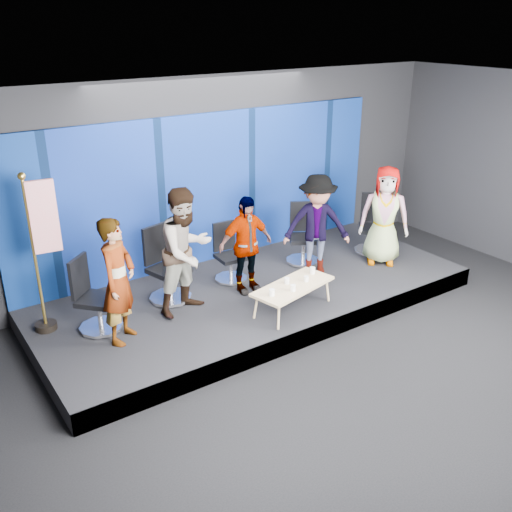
# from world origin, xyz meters

# --- Properties ---
(ground) EXTENTS (10.00, 10.00, 0.00)m
(ground) POSITION_xyz_m (0.00, 0.00, 0.00)
(ground) COLOR black
(ground) RESTS_ON ground
(room_walls) EXTENTS (10.02, 8.02, 3.51)m
(room_walls) POSITION_xyz_m (0.00, 0.00, 2.43)
(room_walls) COLOR black
(room_walls) RESTS_ON ground
(riser) EXTENTS (7.00, 3.00, 0.30)m
(riser) POSITION_xyz_m (0.00, 2.50, 0.15)
(riser) COLOR black
(riser) RESTS_ON ground
(backdrop) EXTENTS (7.00, 0.08, 2.60)m
(backdrop) POSITION_xyz_m (0.00, 3.95, 1.60)
(backdrop) COLOR navy
(backdrop) RESTS_ON riser
(chair_a) EXTENTS (0.86, 0.86, 1.08)m
(chair_a) POSITION_xyz_m (-2.58, 2.67, 0.65)
(chair_a) COLOR silver
(chair_a) RESTS_ON riser
(panelist_a) EXTENTS (0.75, 0.74, 1.74)m
(panelist_a) POSITION_xyz_m (-2.37, 2.21, 1.17)
(panelist_a) COLOR black
(panelist_a) RESTS_ON riser
(chair_b) EXTENTS (0.81, 0.81, 1.17)m
(chair_b) POSITION_xyz_m (-1.34, 2.95, 0.68)
(chair_b) COLOR silver
(chair_b) RESTS_ON riser
(panelist_b) EXTENTS (1.07, 0.93, 1.89)m
(panelist_b) POSITION_xyz_m (-1.24, 2.45, 1.25)
(panelist_b) COLOR black
(panelist_b) RESTS_ON riser
(chair_c) EXTENTS (0.57, 0.57, 0.97)m
(chair_c) POSITION_xyz_m (-0.17, 3.02, 0.62)
(chair_c) COLOR silver
(chair_c) RESTS_ON riser
(panelist_c) EXTENTS (0.94, 0.43, 1.57)m
(panelist_c) POSITION_xyz_m (-0.17, 2.52, 1.08)
(panelist_c) COLOR black
(panelist_c) RESTS_ON riser
(chair_d) EXTENTS (0.82, 0.82, 1.06)m
(chair_d) POSITION_xyz_m (1.30, 2.92, 0.65)
(chair_d) COLOR silver
(chair_d) RESTS_ON riser
(panelist_d) EXTENTS (1.28, 1.13, 1.72)m
(panelist_d) POSITION_xyz_m (1.19, 2.43, 1.16)
(panelist_d) COLOR black
(panelist_d) RESTS_ON riser
(chair_e) EXTENTS (0.85, 0.85, 1.07)m
(chair_e) POSITION_xyz_m (2.66, 2.58, 0.65)
(chair_e) COLOR silver
(chair_e) RESTS_ON riser
(panelist_e) EXTENTS (1.00, 0.98, 1.74)m
(panelist_e) POSITION_xyz_m (2.45, 2.12, 1.17)
(panelist_e) COLOR black
(panelist_e) RESTS_ON riser
(coffee_table) EXTENTS (1.41, 0.83, 0.40)m
(coffee_table) POSITION_xyz_m (0.04, 1.58, 0.67)
(coffee_table) COLOR tan
(coffee_table) RESTS_ON riser
(mug_a) EXTENTS (0.08, 0.08, 0.10)m
(mug_a) POSITION_xyz_m (-0.42, 1.48, 0.75)
(mug_a) COLOR silver
(mug_a) RESTS_ON coffee_table
(mug_b) EXTENTS (0.08, 0.08, 0.09)m
(mug_b) POSITION_xyz_m (-0.08, 1.43, 0.75)
(mug_b) COLOR silver
(mug_b) RESTS_ON coffee_table
(mug_c) EXTENTS (0.08, 0.08, 0.09)m
(mug_c) POSITION_xyz_m (-0.00, 1.67, 0.75)
(mug_c) COLOR silver
(mug_c) RESTS_ON coffee_table
(mug_d) EXTENTS (0.07, 0.07, 0.08)m
(mug_d) POSITION_xyz_m (0.28, 1.57, 0.75)
(mug_d) COLOR silver
(mug_d) RESTS_ON coffee_table
(mug_e) EXTENTS (0.08, 0.08, 0.10)m
(mug_e) POSITION_xyz_m (0.54, 1.74, 0.75)
(mug_e) COLOR silver
(mug_e) RESTS_ON coffee_table
(flag_stand) EXTENTS (0.52, 0.30, 2.26)m
(flag_stand) POSITION_xyz_m (-3.07, 3.05, 1.50)
(flag_stand) COLOR black
(flag_stand) RESTS_ON riser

